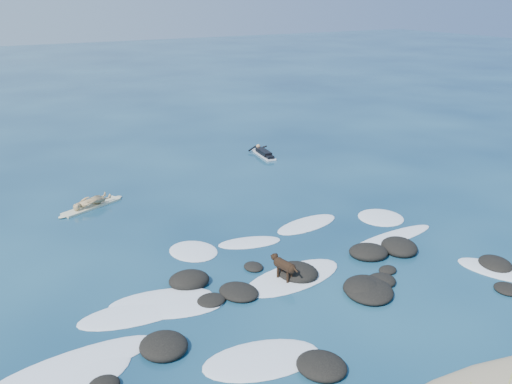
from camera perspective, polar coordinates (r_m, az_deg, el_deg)
ground at (r=17.10m, az=2.39°, el=-7.59°), size 160.00×160.00×0.00m
reef_rocks at (r=16.08m, az=7.05°, el=-9.21°), size 12.74×6.22×0.49m
breaking_foam at (r=16.11m, az=-0.49°, el=-9.36°), size 14.67×7.88×0.12m
standing_surfer_rig at (r=22.29m, az=-16.27°, el=0.06°), size 2.78×1.41×1.66m
paddling_surfer_rig at (r=28.41m, az=0.75°, el=3.92°), size 1.04×2.35×0.41m
dog at (r=16.20m, az=2.75°, el=-7.30°), size 0.42×1.15×0.73m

